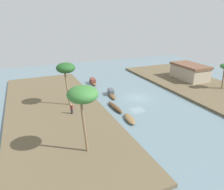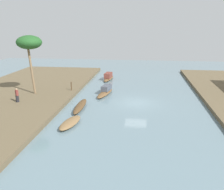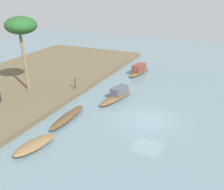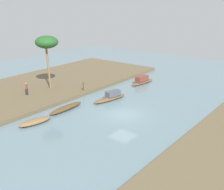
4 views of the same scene
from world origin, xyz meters
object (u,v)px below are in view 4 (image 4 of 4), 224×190
Objects in this scene: sampan_with_tall_canopy at (66,108)px; mooring_post at (83,86)px; sampan_near_left_bank at (111,97)px; sampan_upstream_small at (142,81)px; person_on_near_bank at (26,89)px; sampan_foreground at (35,122)px; palm_tree_left_near at (47,43)px.

mooring_post is at bearing -156.81° from sampan_with_tall_canopy.
sampan_near_left_bank is at bearing 91.89° from mooring_post.
mooring_post is at bearing -16.54° from sampan_upstream_small.
sampan_with_tall_canopy is at bearing -137.69° from person_on_near_bank.
person_on_near_bank is at bearing -112.92° from sampan_foreground.
sampan_near_left_bank is at bearing 11.23° from sampan_upstream_small.
person_on_near_bank is at bearing -38.50° from mooring_post.
mooring_post is 7.28m from palm_tree_left_near.
palm_tree_left_near is at bearing -63.90° from mooring_post.
person_on_near_bank reaches higher than sampan_upstream_small.
sampan_foreground is (4.55, 0.26, -0.02)m from sampan_with_tall_canopy.
person_on_near_bank reaches higher than mooring_post.
sampan_foreground is at bearing 1.77° from sampan_near_left_bank.
sampan_upstream_small is 0.69× the size of palm_tree_left_near.
person_on_near_bank is (5.76, -8.90, 0.70)m from sampan_near_left_bank.
sampan_near_left_bank is 10.63m from person_on_near_bank.
mooring_post is at bearing -85.49° from person_on_near_bank.
sampan_upstream_small is 16.53m from person_on_near_bank.
sampan_with_tall_canopy is at bearing -167.38° from sampan_foreground.
sampan_near_left_bank is at bearing -179.19° from sampan_foreground.
palm_tree_left_near reaches higher than sampan_with_tall_canopy.
sampan_near_left_bank is 10.84m from palm_tree_left_near.
person_on_near_bank is 0.22× the size of palm_tree_left_near.
sampan_foreground is at bearing 15.59° from mooring_post.
sampan_near_left_bank is 1.39× the size of sampan_foreground.
person_on_near_bank is (-4.64, -7.33, 0.85)m from sampan_foreground.
palm_tree_left_near reaches higher than sampan_near_left_bank.
mooring_post is at bearing -77.75° from sampan_near_left_bank.
palm_tree_left_near is (-3.64, -6.83, 6.28)m from sampan_with_tall_canopy.
person_on_near_bank is at bearing -23.56° from sampan_upstream_small.
sampan_with_tall_canopy is 9.96m from palm_tree_left_near.
palm_tree_left_near reaches higher than sampan_upstream_small.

